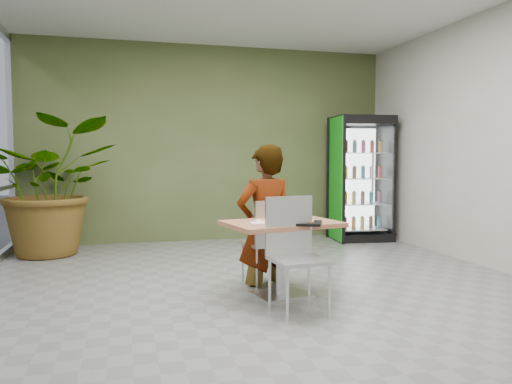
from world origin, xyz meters
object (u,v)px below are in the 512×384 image
Objects in this scene: seated_woman at (265,229)px; soda_cup at (305,211)px; potted_plant at (52,186)px; cafeteria_tray at (299,223)px; chair_far at (268,235)px; beverage_fridge at (361,178)px; dining_table at (282,243)px; chair_near at (294,245)px.

soda_cup is at bearing 110.19° from seated_woman.
cafeteria_tray is at bearing -50.56° from potted_plant.
beverage_fridge is at bearing -145.16° from chair_far.
dining_table is 0.48m from chair_far.
potted_plant reaches higher than dining_table.
chair_near is (-0.03, -0.93, 0.06)m from chair_far.
chair_far is 0.45× the size of beverage_fridge.
beverage_fridge is (2.33, 2.95, 0.49)m from dining_table.
chair_far is (0.00, 0.48, 0.00)m from dining_table.
dining_table is 2.83× the size of cafeteria_tray.
beverage_fridge reaches higher than dining_table.
dining_table is at bearing 112.89° from cafeteria_tray.
dining_table is at bearing 80.04° from seated_woman.
chair_far is 0.51× the size of seated_woman.
beverage_fridge reaches higher than cafeteria_tray.
cafeteria_tray is (0.13, 0.23, 0.16)m from chair_near.
dining_table is 0.58× the size of beverage_fridge.
chair_far is at bearing -126.48° from beverage_fridge.
chair_near is 2.45× the size of cafeteria_tray.
soda_cup is at bearing 13.51° from dining_table.
beverage_fridge is at bearing -145.93° from seated_woman.
dining_table is at bearing -121.52° from beverage_fridge.
potted_plant is at bearing -56.23° from chair_far.
chair_far is at bearing 122.89° from soda_cup.
seated_woman reaches higher than cafeteria_tray.
potted_plant is at bearing 129.44° from cafeteria_tray.
dining_table is 0.61× the size of potted_plant.
chair_near is at bearing 75.97° from chair_far.
chair_near is 5.43× the size of soda_cup.
chair_far is 0.48× the size of potted_plant.
cafeteria_tray is 0.22× the size of potted_plant.
cafeteria_tray is (0.09, -0.70, 0.22)m from chair_far.
beverage_fridge is at bearing 0.72° from potted_plant.
soda_cup is (0.29, -0.46, 0.24)m from seated_woman.
chair_far is 2.21× the size of cafeteria_tray.
dining_table is 6.27× the size of soda_cup.
seated_woman is 0.88× the size of beverage_fridge.
chair_near is 0.50× the size of beverage_fridge.
soda_cup is at bearing 59.31° from cafeteria_tray.
seated_woman is 4.33× the size of cafeteria_tray.
dining_table is 1.15× the size of chair_near.
potted_plant is (-2.47, 2.41, 0.43)m from chair_far.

